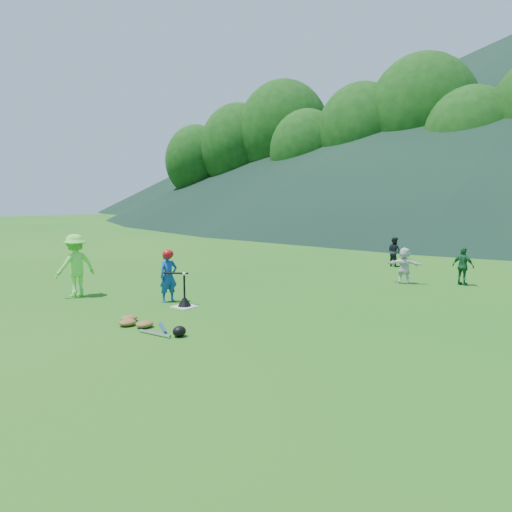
{
  "coord_description": "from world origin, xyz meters",
  "views": [
    {
      "loc": [
        7.91,
        -7.38,
        2.35
      ],
      "look_at": [
        0.0,
        2.5,
        0.9
      ],
      "focal_mm": 35.0,
      "sensor_mm": 36.0,
      "label": 1
    }
  ],
  "objects_px": {
    "fielder_c": "(463,266)",
    "batter_child": "(168,276)",
    "fielder_b": "(394,252)",
    "fielder_d": "(404,266)",
    "equipment_pile": "(144,324)",
    "adult_coach": "(76,265)",
    "batting_tee": "(185,301)",
    "home_plate": "(185,307)"
  },
  "relations": [
    {
      "from": "home_plate",
      "to": "fielder_d",
      "type": "bearing_deg",
      "value": 66.67
    },
    {
      "from": "batter_child",
      "to": "fielder_d",
      "type": "relative_size",
      "value": 1.16
    },
    {
      "from": "fielder_c",
      "to": "fielder_d",
      "type": "distance_m",
      "value": 1.55
    },
    {
      "from": "batter_child",
      "to": "fielder_b",
      "type": "relative_size",
      "value": 1.14
    },
    {
      "from": "adult_coach",
      "to": "equipment_pile",
      "type": "relative_size",
      "value": 0.84
    },
    {
      "from": "fielder_b",
      "to": "fielder_d",
      "type": "height_order",
      "value": "fielder_b"
    },
    {
      "from": "adult_coach",
      "to": "fielder_c",
      "type": "bearing_deg",
      "value": 142.83
    },
    {
      "from": "batter_child",
      "to": "fielder_c",
      "type": "bearing_deg",
      "value": -19.98
    },
    {
      "from": "home_plate",
      "to": "equipment_pile",
      "type": "relative_size",
      "value": 0.25
    },
    {
      "from": "batting_tee",
      "to": "equipment_pile",
      "type": "relative_size",
      "value": 0.38
    },
    {
      "from": "batter_child",
      "to": "batting_tee",
      "type": "xyz_separation_m",
      "value": [
        0.69,
        -0.15,
        -0.46
      ]
    },
    {
      "from": "fielder_c",
      "to": "fielder_d",
      "type": "height_order",
      "value": "fielder_c"
    },
    {
      "from": "batter_child",
      "to": "equipment_pile",
      "type": "xyz_separation_m",
      "value": [
        1.41,
        -1.84,
        -0.53
      ]
    },
    {
      "from": "fielder_d",
      "to": "equipment_pile",
      "type": "distance_m",
      "value": 7.83
    },
    {
      "from": "batter_child",
      "to": "batting_tee",
      "type": "height_order",
      "value": "batter_child"
    },
    {
      "from": "adult_coach",
      "to": "home_plate",
      "type": "bearing_deg",
      "value": 110.39
    },
    {
      "from": "fielder_c",
      "to": "batter_child",
      "type": "bearing_deg",
      "value": 66.44
    },
    {
      "from": "fielder_b",
      "to": "fielder_c",
      "type": "relative_size",
      "value": 0.99
    },
    {
      "from": "batter_child",
      "to": "equipment_pile",
      "type": "height_order",
      "value": "batter_child"
    },
    {
      "from": "fielder_c",
      "to": "equipment_pile",
      "type": "distance_m",
      "value": 8.96
    },
    {
      "from": "fielder_b",
      "to": "fielder_c",
      "type": "xyz_separation_m",
      "value": [
        3.04,
        -2.47,
        0.0
      ]
    },
    {
      "from": "home_plate",
      "to": "adult_coach",
      "type": "distance_m",
      "value": 3.15
    },
    {
      "from": "batter_child",
      "to": "fielder_d",
      "type": "height_order",
      "value": "batter_child"
    },
    {
      "from": "home_plate",
      "to": "fielder_b",
      "type": "height_order",
      "value": "fielder_b"
    },
    {
      "from": "adult_coach",
      "to": "fielder_d",
      "type": "height_order",
      "value": "adult_coach"
    },
    {
      "from": "home_plate",
      "to": "adult_coach",
      "type": "xyz_separation_m",
      "value": [
        -2.95,
        -0.79,
        0.74
      ]
    },
    {
      "from": "adult_coach",
      "to": "batting_tee",
      "type": "xyz_separation_m",
      "value": [
        2.95,
        0.79,
        -0.63
      ]
    },
    {
      "from": "adult_coach",
      "to": "batting_tee",
      "type": "relative_size",
      "value": 2.22
    },
    {
      "from": "fielder_d",
      "to": "fielder_b",
      "type": "bearing_deg",
      "value": -73.5
    },
    {
      "from": "adult_coach",
      "to": "batting_tee",
      "type": "distance_m",
      "value": 3.12
    },
    {
      "from": "adult_coach",
      "to": "equipment_pile",
      "type": "distance_m",
      "value": 3.84
    },
    {
      "from": "fielder_c",
      "to": "home_plate",
      "type": "bearing_deg",
      "value": 71.28
    },
    {
      "from": "batter_child",
      "to": "fielder_c",
      "type": "xyz_separation_m",
      "value": [
        4.59,
        6.52,
        -0.07
      ]
    },
    {
      "from": "home_plate",
      "to": "fielder_d",
      "type": "height_order",
      "value": "fielder_d"
    },
    {
      "from": "adult_coach",
      "to": "fielder_d",
      "type": "distance_m",
      "value": 8.68
    },
    {
      "from": "fielder_d",
      "to": "fielder_c",
      "type": "bearing_deg",
      "value": -161.76
    },
    {
      "from": "home_plate",
      "to": "fielder_c",
      "type": "relative_size",
      "value": 0.43
    },
    {
      "from": "fielder_c",
      "to": "batting_tee",
      "type": "height_order",
      "value": "fielder_c"
    },
    {
      "from": "home_plate",
      "to": "adult_coach",
      "type": "relative_size",
      "value": 0.3
    },
    {
      "from": "batting_tee",
      "to": "fielder_b",
      "type": "bearing_deg",
      "value": 84.6
    },
    {
      "from": "fielder_b",
      "to": "fielder_c",
      "type": "bearing_deg",
      "value": 160.32
    },
    {
      "from": "home_plate",
      "to": "fielder_d",
      "type": "xyz_separation_m",
      "value": [
        2.55,
        5.92,
        0.5
      ]
    }
  ]
}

